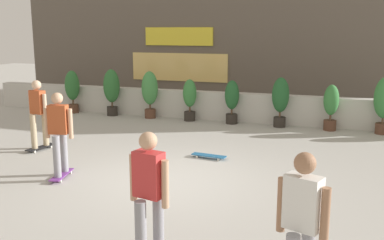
{
  "coord_description": "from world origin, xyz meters",
  "views": [
    {
      "loc": [
        3.11,
        -7.62,
        2.87
      ],
      "look_at": [
        0.0,
        1.5,
        0.9
      ],
      "focal_mm": 41.56,
      "sensor_mm": 36.0,
      "label": 1
    }
  ],
  "objects_px": {
    "potted_plant_5": "(280,98)",
    "potted_plant_7": "(384,101)",
    "potted_plant_0": "(72,88)",
    "skater_by_wall_right": "(149,193)",
    "potted_plant_1": "(112,89)",
    "potted_plant_6": "(331,105)",
    "potted_plant_2": "(150,91)",
    "skater_foreground": "(38,112)",
    "potted_plant_4": "(232,99)",
    "potted_plant_3": "(190,98)",
    "skater_far_right": "(302,225)",
    "skateboard_near_camera": "(209,156)",
    "skater_by_wall_left": "(59,131)"
  },
  "relations": [
    {
      "from": "skater_by_wall_left",
      "to": "skater_by_wall_right",
      "type": "bearing_deg",
      "value": -39.25
    },
    {
      "from": "potted_plant_2",
      "to": "potted_plant_3",
      "type": "bearing_deg",
      "value": 0.0
    },
    {
      "from": "potted_plant_4",
      "to": "skateboard_near_camera",
      "type": "distance_m",
      "value": 3.95
    },
    {
      "from": "potted_plant_1",
      "to": "skater_by_wall_right",
      "type": "relative_size",
      "value": 0.92
    },
    {
      "from": "potted_plant_2",
      "to": "skater_by_wall_left",
      "type": "distance_m",
      "value": 6.16
    },
    {
      "from": "potted_plant_6",
      "to": "potted_plant_1",
      "type": "bearing_deg",
      "value": 180.0
    },
    {
      "from": "potted_plant_2",
      "to": "potted_plant_4",
      "type": "xyz_separation_m",
      "value": [
        2.76,
        0.0,
        -0.14
      ]
    },
    {
      "from": "potted_plant_2",
      "to": "skater_foreground",
      "type": "xyz_separation_m",
      "value": [
        -0.89,
        -4.5,
        0.04
      ]
    },
    {
      "from": "skater_foreground",
      "to": "potted_plant_2",
      "type": "bearing_deg",
      "value": 78.8
    },
    {
      "from": "potted_plant_2",
      "to": "potted_plant_5",
      "type": "relative_size",
      "value": 1.04
    },
    {
      "from": "potted_plant_3",
      "to": "skater_by_wall_right",
      "type": "distance_m",
      "value": 8.9
    },
    {
      "from": "potted_plant_5",
      "to": "skater_by_wall_right",
      "type": "relative_size",
      "value": 0.88
    },
    {
      "from": "potted_plant_3",
      "to": "skater_foreground",
      "type": "bearing_deg",
      "value": -116.81
    },
    {
      "from": "skater_by_wall_right",
      "to": "potted_plant_4",
      "type": "bearing_deg",
      "value": 97.18
    },
    {
      "from": "potted_plant_1",
      "to": "potted_plant_5",
      "type": "relative_size",
      "value": 1.05
    },
    {
      "from": "potted_plant_4",
      "to": "skater_by_wall_right",
      "type": "height_order",
      "value": "skater_by_wall_right"
    },
    {
      "from": "potted_plant_5",
      "to": "skateboard_near_camera",
      "type": "distance_m",
      "value": 4.09
    },
    {
      "from": "potted_plant_2",
      "to": "skater_far_right",
      "type": "relative_size",
      "value": 0.91
    },
    {
      "from": "skater_by_wall_right",
      "to": "skater_far_right",
      "type": "distance_m",
      "value": 1.85
    },
    {
      "from": "potted_plant_1",
      "to": "skater_by_wall_left",
      "type": "xyz_separation_m",
      "value": [
        2.23,
        -6.1,
        0.02
      ]
    },
    {
      "from": "potted_plant_5",
      "to": "potted_plant_6",
      "type": "height_order",
      "value": "potted_plant_5"
    },
    {
      "from": "potted_plant_0",
      "to": "skateboard_near_camera",
      "type": "bearing_deg",
      "value": -32.26
    },
    {
      "from": "potted_plant_4",
      "to": "potted_plant_0",
      "type": "bearing_deg",
      "value": -180.0
    },
    {
      "from": "potted_plant_0",
      "to": "skater_foreground",
      "type": "height_order",
      "value": "skater_foreground"
    },
    {
      "from": "potted_plant_0",
      "to": "potted_plant_6",
      "type": "distance_m",
      "value": 8.62
    },
    {
      "from": "potted_plant_0",
      "to": "potted_plant_4",
      "type": "xyz_separation_m",
      "value": [
        5.7,
        0.0,
        -0.1
      ]
    },
    {
      "from": "skateboard_near_camera",
      "to": "potted_plant_7",
      "type": "bearing_deg",
      "value": 44.86
    },
    {
      "from": "potted_plant_2",
      "to": "potted_plant_3",
      "type": "distance_m",
      "value": 1.39
    },
    {
      "from": "potted_plant_1",
      "to": "skater_far_right",
      "type": "distance_m",
      "value": 11.34
    },
    {
      "from": "potted_plant_1",
      "to": "potted_plant_6",
      "type": "relative_size",
      "value": 1.18
    },
    {
      "from": "potted_plant_5",
      "to": "skater_by_wall_left",
      "type": "relative_size",
      "value": 0.88
    },
    {
      "from": "potted_plant_0",
      "to": "potted_plant_5",
      "type": "height_order",
      "value": "potted_plant_5"
    },
    {
      "from": "skater_by_wall_left",
      "to": "potted_plant_6",
      "type": "bearing_deg",
      "value": 51.53
    },
    {
      "from": "potted_plant_5",
      "to": "potted_plant_7",
      "type": "bearing_deg",
      "value": 0.0
    },
    {
      "from": "skater_foreground",
      "to": "skateboard_near_camera",
      "type": "distance_m",
      "value": 4.22
    },
    {
      "from": "skater_by_wall_right",
      "to": "skater_foreground",
      "type": "height_order",
      "value": "same"
    },
    {
      "from": "skater_foreground",
      "to": "potted_plant_7",
      "type": "bearing_deg",
      "value": 29.46
    },
    {
      "from": "potted_plant_0",
      "to": "potted_plant_6",
      "type": "bearing_deg",
      "value": 0.0
    },
    {
      "from": "potted_plant_3",
      "to": "skater_foreground",
      "type": "distance_m",
      "value": 5.04
    },
    {
      "from": "potted_plant_2",
      "to": "potted_plant_3",
      "type": "height_order",
      "value": "potted_plant_2"
    },
    {
      "from": "potted_plant_3",
      "to": "skater_by_wall_left",
      "type": "bearing_deg",
      "value": -95.2
    },
    {
      "from": "potted_plant_0",
      "to": "skater_by_wall_left",
      "type": "height_order",
      "value": "skater_by_wall_left"
    },
    {
      "from": "potted_plant_0",
      "to": "skater_by_wall_right",
      "type": "xyz_separation_m",
      "value": [
        6.78,
        -8.56,
        0.08
      ]
    },
    {
      "from": "potted_plant_4",
      "to": "potted_plant_6",
      "type": "relative_size",
      "value": 1.01
    },
    {
      "from": "potted_plant_6",
      "to": "skater_by_wall_right",
      "type": "xyz_separation_m",
      "value": [
        -1.84,
        -8.56,
        0.19
      ]
    },
    {
      "from": "potted_plant_0",
      "to": "potted_plant_4",
      "type": "distance_m",
      "value": 5.7
    },
    {
      "from": "skater_far_right",
      "to": "skateboard_near_camera",
      "type": "relative_size",
      "value": 2.08
    },
    {
      "from": "potted_plant_6",
      "to": "potted_plant_7",
      "type": "relative_size",
      "value": 0.83
    },
    {
      "from": "potted_plant_2",
      "to": "potted_plant_7",
      "type": "distance_m",
      "value": 7.07
    },
    {
      "from": "skateboard_near_camera",
      "to": "potted_plant_5",
      "type": "bearing_deg",
      "value": 74.84
    }
  ]
}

